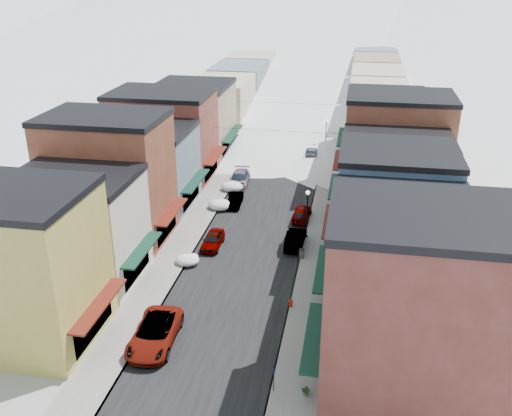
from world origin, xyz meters
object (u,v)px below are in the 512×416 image
at_px(car_green_sedan, 295,239).
at_px(streetlamp_near, 307,208).
at_px(car_white_suv, 155,333).
at_px(car_silver_sedan, 213,240).
at_px(trash_can, 302,253).
at_px(fire_hydrant, 291,303).
at_px(car_dark_hatch, 235,200).

distance_m(car_green_sedan, streetlamp_near, 3.27).
distance_m(car_white_suv, streetlamp_near, 21.13).
xyz_separation_m(car_white_suv, car_silver_sedan, (0.37, 15.52, -0.16)).
relative_size(car_white_suv, trash_can, 7.14).
bearing_deg(car_silver_sedan, streetlamp_near, 21.71).
distance_m(car_green_sedan, trash_can, 2.67).
bearing_deg(trash_can, streetlamp_near, 90.00).
distance_m(fire_hydrant, trash_can, 8.20).
relative_size(car_dark_hatch, trash_can, 4.48).
distance_m(fire_hydrant, streetlamp_near, 12.93).
relative_size(car_silver_sedan, car_dark_hatch, 1.06).
relative_size(car_green_sedan, trash_can, 5.30).
bearing_deg(car_green_sedan, car_dark_hatch, -48.17).
height_order(car_green_sedan, streetlamp_near, streetlamp_near).
xyz_separation_m(car_silver_sedan, car_green_sedan, (7.80, 1.50, 0.06)).
bearing_deg(streetlamp_near, trash_can, -90.00).
xyz_separation_m(car_green_sedan, fire_hydrant, (0.90, -10.71, -0.31)).
bearing_deg(car_dark_hatch, streetlamp_near, -41.47).
relative_size(fire_hydrant, trash_can, 0.79).
height_order(car_silver_sedan, car_green_sedan, car_green_sedan).
relative_size(car_silver_sedan, fire_hydrant, 6.02).
relative_size(fire_hydrant, streetlamp_near, 0.14).
height_order(car_dark_hatch, fire_hydrant, car_dark_hatch).
distance_m(car_dark_hatch, streetlamp_near, 11.39).
xyz_separation_m(car_dark_hatch, fire_hydrant, (8.70, -19.50, -0.19)).
xyz_separation_m(car_white_suv, fire_hydrant, (9.07, 6.31, -0.42)).
height_order(car_silver_sedan, fire_hydrant, car_silver_sedan).
bearing_deg(car_white_suv, car_dark_hatch, 86.31).
height_order(car_white_suv, car_green_sedan, car_white_suv).
xyz_separation_m(car_silver_sedan, fire_hydrant, (8.70, -9.21, -0.25)).
height_order(fire_hydrant, trash_can, trash_can).
distance_m(car_silver_sedan, trash_can, 8.76).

